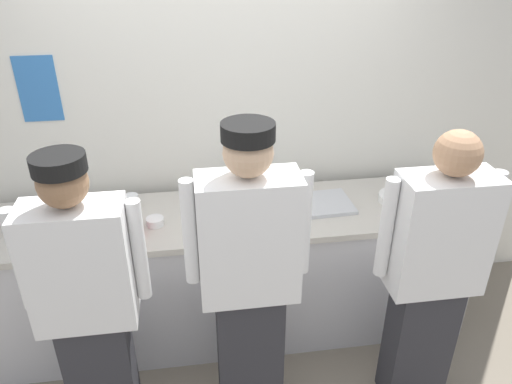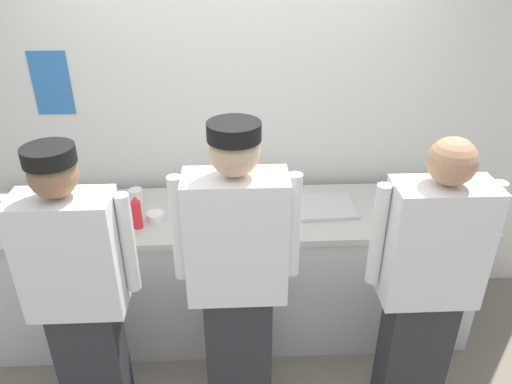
{
  "view_description": "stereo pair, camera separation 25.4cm",
  "coord_description": "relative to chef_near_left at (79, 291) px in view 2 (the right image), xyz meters",
  "views": [
    {
      "loc": [
        -0.23,
        -2.24,
        2.49
      ],
      "look_at": [
        0.15,
        0.32,
        1.09
      ],
      "focal_mm": 34.38,
      "sensor_mm": 36.0,
      "label": 1
    },
    {
      "loc": [
        0.03,
        -2.27,
        2.49
      ],
      "look_at": [
        0.15,
        0.32,
        1.09
      ],
      "focal_mm": 34.38,
      "sensor_mm": 36.0,
      "label": 2
    }
  ],
  "objects": [
    {
      "name": "chef_far_right",
      "position": [
        1.75,
        -0.02,
        0.0
      ],
      "size": [
        0.62,
        0.24,
        1.7
      ],
      "color": "#2D2D33",
      "rests_on": "ground"
    },
    {
      "name": "ramekin_orange_sauce",
      "position": [
        0.3,
        0.62,
        0.06
      ],
      "size": [
        0.11,
        0.11,
        0.05
      ],
      "color": "white",
      "rests_on": "prep_counter"
    },
    {
      "name": "sheet_tray",
      "position": [
        1.3,
        0.7,
        0.05
      ],
      "size": [
        0.49,
        0.33,
        0.02
      ],
      "primitive_type": "cube",
      "rotation": [
        0.0,
        0.0,
        0.05
      ],
      "color": "#B7BABF",
      "rests_on": "prep_counter"
    },
    {
      "name": "deli_cup",
      "position": [
        0.16,
        0.83,
        0.08
      ],
      "size": [
        0.09,
        0.09,
        0.1
      ],
      "primitive_type": "cylinder",
      "color": "white",
      "rests_on": "prep_counter"
    },
    {
      "name": "chefs_knife",
      "position": [
        -0.21,
        0.56,
        0.04
      ],
      "size": [
        0.28,
        0.03,
        0.02
      ],
      "color": "#B7BABF",
      "rests_on": "prep_counter"
    },
    {
      "name": "wall_back",
      "position": [
        0.77,
        1.15,
        0.55
      ],
      "size": [
        4.92,
        0.11,
        2.89
      ],
      "color": "silver",
      "rests_on": "ground"
    },
    {
      "name": "ramekin_yellow_sauce",
      "position": [
        0.13,
        0.62,
        0.06
      ],
      "size": [
        0.1,
        0.1,
        0.04
      ],
      "color": "white",
      "rests_on": "prep_counter"
    },
    {
      "name": "plate_stack_front",
      "position": [
        1.85,
        0.67,
        0.06
      ],
      "size": [
        0.24,
        0.24,
        0.05
      ],
      "color": "white",
      "rests_on": "prep_counter"
    },
    {
      "name": "ramekin_green_sauce",
      "position": [
        2.07,
        0.49,
        0.06
      ],
      "size": [
        0.11,
        0.11,
        0.04
      ],
      "color": "white",
      "rests_on": "prep_counter"
    },
    {
      "name": "squeeze_bottle_primary",
      "position": [
        0.21,
        0.53,
        0.13
      ],
      "size": [
        0.06,
        0.06,
        0.21
      ],
      "color": "red",
      "rests_on": "prep_counter"
    },
    {
      "name": "plate_stack_rear",
      "position": [
        -0.43,
        0.68,
        0.08
      ],
      "size": [
        0.22,
        0.22,
        0.08
      ],
      "color": "white",
      "rests_on": "prep_counter"
    },
    {
      "name": "mixing_bowl_steel",
      "position": [
        0.86,
        0.74,
        0.09
      ],
      "size": [
        0.36,
        0.36,
        0.11
      ],
      "primitive_type": "cylinder",
      "color": "#B7BABF",
      "rests_on": "prep_counter"
    },
    {
      "name": "prep_counter",
      "position": [
        0.77,
        0.68,
        -0.43
      ],
      "size": [
        3.14,
        0.69,
        0.93
      ],
      "color": "silver",
      "rests_on": "ground"
    },
    {
      "name": "chef_near_left",
      "position": [
        0.0,
        0.0,
        0.0
      ],
      "size": [
        0.61,
        0.24,
        1.68
      ],
      "color": "#2D2D33",
      "rests_on": "ground"
    },
    {
      "name": "chef_center",
      "position": [
        0.79,
        0.03,
        0.05
      ],
      "size": [
        0.63,
        0.24,
        1.76
      ],
      "color": "#2D2D33",
      "rests_on": "ground"
    },
    {
      "name": "ground_plane",
      "position": [
        0.77,
        0.32,
        -0.9
      ],
      "size": [
        9.0,
        9.0,
        0.0
      ],
      "primitive_type": "plane",
      "color": "slate"
    }
  ]
}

